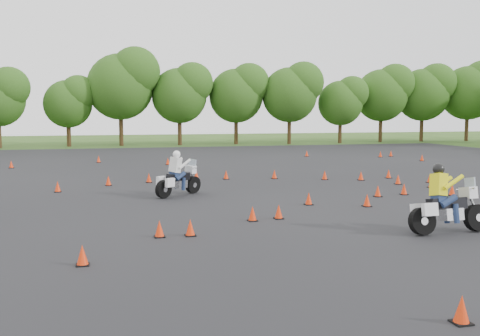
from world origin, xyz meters
The scene contains 6 objects.
ground centered at (0.00, 0.00, 0.00)m, with size 140.00×140.00×0.00m, color #2D5119.
asphalt_pad centered at (0.00, 6.00, 0.01)m, with size 62.00×62.00×0.00m, color black.
treeline centered at (2.45, 35.08, 4.63)m, with size 87.16×32.44×10.83m.
traffic_cones centered at (1.15, 5.84, 0.23)m, with size 36.28×32.84×0.45m.
rider_yellow centered at (4.15, -4.20, 1.02)m, with size 2.62×0.80×2.02m, color yellow, non-canonical shape.
rider_white centered at (-2.45, 4.88, 0.96)m, with size 2.48×0.76×1.91m, color silver, non-canonical shape.
Camera 1 is at (-5.53, -17.28, 3.47)m, focal length 40.00 mm.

